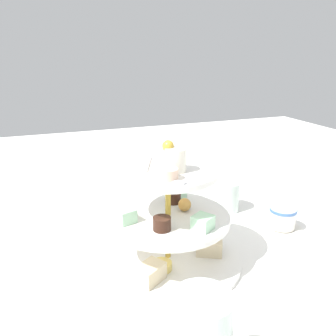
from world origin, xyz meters
TOP-DOWN VIEW (x-y plane):
  - ground_plane at (0.00, 0.00)m, footprint 2.40×2.40m
  - tiered_serving_stand at (0.00, 0.00)m, footprint 0.27×0.27m
  - water_glass_short_left at (-0.16, 0.21)m, footprint 0.06×0.06m
  - teacup_with_saucer at (-0.03, 0.28)m, footprint 0.09×0.09m

SIDE VIEW (x-z plane):
  - ground_plane at x=0.00m, z-range 0.00..0.00m
  - teacup_with_saucer at x=-0.03m, z-range 0.00..0.05m
  - water_glass_short_left at x=-0.16m, z-range 0.00..0.07m
  - tiered_serving_stand at x=0.00m, z-range -0.04..0.19m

